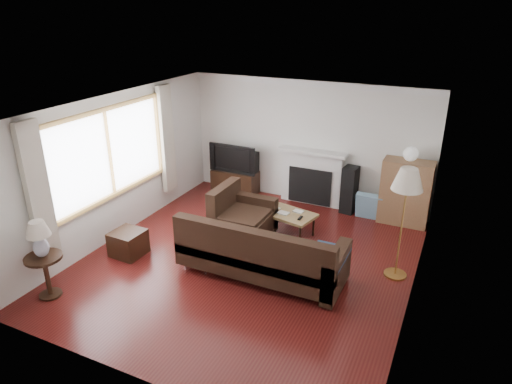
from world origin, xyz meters
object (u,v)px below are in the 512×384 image
at_px(bookshelf, 405,192).
at_px(floor_lamp, 402,224).
at_px(tv_stand, 235,181).
at_px(sectional_sofa, 262,249).
at_px(side_table, 47,276).
at_px(coffee_table, 285,222).

height_order(bookshelf, floor_lamp, floor_lamp).
bearing_deg(bookshelf, tv_stand, -179.82).
xyz_separation_m(bookshelf, sectional_sofa, (-1.67, -2.76, -0.18)).
bearing_deg(sectional_sofa, floor_lamp, 24.47).
bearing_deg(bookshelf, side_table, -132.61).
xyz_separation_m(tv_stand, bookshelf, (3.56, 0.01, 0.37)).
relative_size(sectional_sofa, coffee_table, 2.53).
distance_m(sectional_sofa, floor_lamp, 2.09).
height_order(tv_stand, floor_lamp, floor_lamp).
xyz_separation_m(coffee_table, floor_lamp, (2.06, -0.58, 0.66)).
xyz_separation_m(tv_stand, floor_lamp, (3.75, -1.91, 0.62)).
distance_m(tv_stand, bookshelf, 3.58).
bearing_deg(tv_stand, sectional_sofa, -55.53).
height_order(bookshelf, sectional_sofa, bookshelf).
height_order(tv_stand, sectional_sofa, sectional_sofa).
distance_m(tv_stand, coffee_table, 2.15).
bearing_deg(tv_stand, side_table, -97.75).
distance_m(sectional_sofa, side_table, 3.07).
bearing_deg(bookshelf, coffee_table, -144.40).
relative_size(tv_stand, sectional_sofa, 0.37).
relative_size(floor_lamp, side_table, 2.74).
distance_m(floor_lamp, side_table, 5.12).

